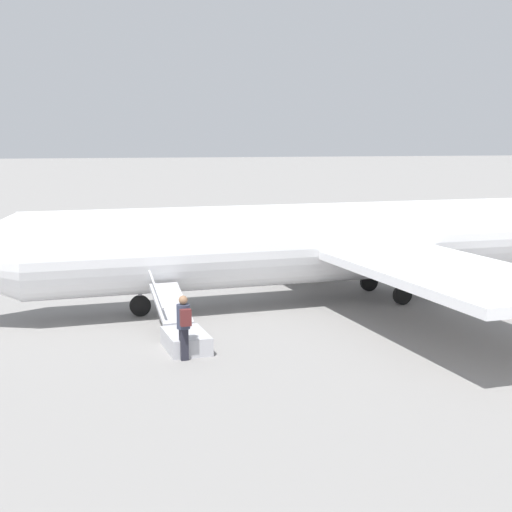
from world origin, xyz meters
The scene contains 4 objects.
ground_plane centered at (0.00, 0.00, 0.00)m, with size 600.00×600.00×0.00m, color gray.
airplane_main centered at (-0.96, 0.04, 2.23)m, with size 28.50×21.16×7.42m.
boarding_stairs centered at (6.65, 3.68, 0.39)m, with size 1.17×4.06×1.80m.
passenger centered at (6.96, 5.01, 1.00)m, with size 0.36×0.55×1.74m.
Camera 1 is at (11.76, 22.77, 5.65)m, focal length 50.00 mm.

